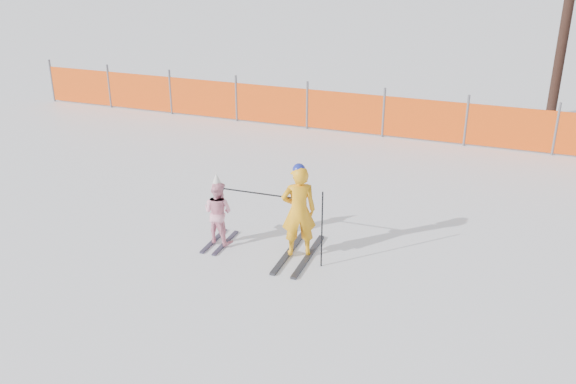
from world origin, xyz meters
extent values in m
plane|color=white|center=(0.00, 0.00, 0.00)|extent=(120.00, 120.00, 0.00)
cube|color=black|center=(0.09, 0.28, 0.02)|extent=(0.09, 1.49, 0.04)
cube|color=black|center=(0.43, 0.28, 0.02)|extent=(0.09, 1.49, 0.04)
imported|color=#FFA615|center=(0.26, 0.28, 0.80)|extent=(0.66, 0.57, 1.52)
sphere|color=navy|center=(0.26, 0.28, 1.50)|extent=(0.20, 0.20, 0.20)
cube|color=black|center=(-1.25, 0.25, 0.01)|extent=(0.09, 0.92, 0.03)
cube|color=black|center=(-1.03, 0.25, 0.01)|extent=(0.09, 0.92, 0.03)
imported|color=#FFA6BF|center=(-1.14, 0.25, 0.57)|extent=(0.59, 0.49, 1.08)
cone|color=silver|center=(-1.14, 0.25, 1.15)|extent=(0.19, 0.19, 0.24)
cylinder|color=black|center=(0.71, 0.08, 0.64)|extent=(0.02, 0.02, 1.28)
cylinder|color=black|center=(-0.44, 0.26, 1.01)|extent=(1.16, 0.05, 0.02)
cylinder|color=#595960|center=(-9.78, 6.86, 0.62)|extent=(0.06, 0.06, 1.25)
cylinder|color=#595960|center=(-7.78, 6.86, 0.62)|extent=(0.06, 0.06, 1.25)
cylinder|color=#595960|center=(-5.78, 6.86, 0.62)|extent=(0.06, 0.06, 1.25)
cylinder|color=#595960|center=(-3.78, 6.86, 0.62)|extent=(0.06, 0.06, 1.25)
cylinder|color=#595960|center=(-1.78, 6.86, 0.62)|extent=(0.06, 0.06, 1.25)
cylinder|color=#595960|center=(0.22, 6.86, 0.62)|extent=(0.06, 0.06, 1.25)
cylinder|color=#595960|center=(2.22, 6.86, 0.62)|extent=(0.06, 0.06, 1.25)
cylinder|color=#595960|center=(4.22, 6.86, 0.62)|extent=(0.06, 0.06, 1.25)
cube|color=#F14D0C|center=(-1.63, 6.86, 0.55)|extent=(16.31, 0.03, 1.00)
cylinder|color=black|center=(4.22, 10.27, 3.02)|extent=(0.27, 0.27, 6.04)
camera|label=1|loc=(3.24, -8.43, 5.05)|focal=40.00mm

